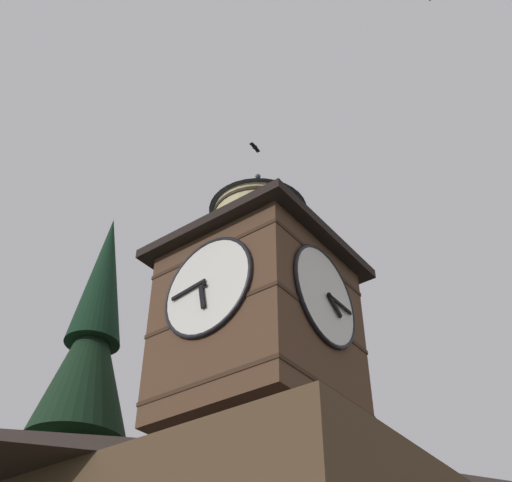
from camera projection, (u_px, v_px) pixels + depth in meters
The scene contains 2 objects.
clock_tower at pixel (258, 307), 16.26m from camera, with size 4.50×4.50×7.89m.
flying_bird_high at pixel (255, 147), 25.84m from camera, with size 0.59×0.22×0.12m.
Camera 1 is at (13.69, 6.94, 1.36)m, focal length 45.79 mm.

